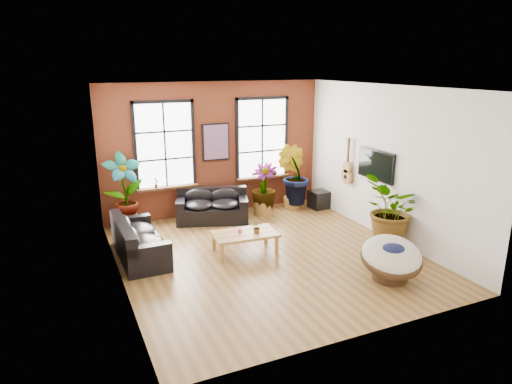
# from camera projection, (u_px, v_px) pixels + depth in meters

# --- Properties ---
(room) EXTENTS (6.04, 6.54, 3.54)m
(room) POSITION_uv_depth(u_px,v_px,m) (265.00, 174.00, 9.37)
(room) COLOR brown
(room) RESTS_ON ground
(sofa_back) EXTENTS (1.99, 1.40, 0.83)m
(sofa_back) POSITION_uv_depth(u_px,v_px,m) (212.00, 207.00, 11.77)
(sofa_back) COLOR black
(sofa_back) RESTS_ON ground
(sofa_left) EXTENTS (0.91, 2.08, 0.81)m
(sofa_left) POSITION_uv_depth(u_px,v_px,m) (137.00, 241.00, 9.52)
(sofa_left) COLOR black
(sofa_left) RESTS_ON ground
(coffee_table) EXTENTS (1.42, 0.87, 0.53)m
(coffee_table) POSITION_uv_depth(u_px,v_px,m) (245.00, 235.00, 9.79)
(coffee_table) COLOR olive
(coffee_table) RESTS_ON ground
(papasan_chair) EXTENTS (1.51, 1.51, 0.86)m
(papasan_chair) POSITION_uv_depth(u_px,v_px,m) (391.00, 258.00, 8.53)
(papasan_chair) COLOR #3F2916
(papasan_chair) RESTS_ON ground
(poster) EXTENTS (0.74, 0.06, 0.98)m
(poster) POSITION_uv_depth(u_px,v_px,m) (216.00, 142.00, 11.98)
(poster) COLOR black
(poster) RESTS_ON room
(tv_wall_unit) EXTENTS (0.13, 1.86, 1.20)m
(tv_wall_unit) POSITION_uv_depth(u_px,v_px,m) (367.00, 167.00, 10.97)
(tv_wall_unit) COLOR black
(tv_wall_unit) RESTS_ON room
(media_box) EXTENTS (0.62, 0.53, 0.49)m
(media_box) POSITION_uv_depth(u_px,v_px,m) (320.00, 199.00, 12.86)
(media_box) COLOR black
(media_box) RESTS_ON ground
(pot_back_left) EXTENTS (0.67, 0.67, 0.40)m
(pot_back_left) POSITION_uv_depth(u_px,v_px,m) (126.00, 222.00, 11.18)
(pot_back_left) COLOR olive
(pot_back_left) RESTS_ON ground
(pot_back_right) EXTENTS (0.51, 0.51, 0.34)m
(pot_back_right) POSITION_uv_depth(u_px,v_px,m) (292.00, 203.00, 12.81)
(pot_back_right) COLOR olive
(pot_back_right) RESTS_ON ground
(pot_right_wall) EXTENTS (0.64, 0.64, 0.39)m
(pot_right_wall) POSITION_uv_depth(u_px,v_px,m) (387.00, 240.00, 10.02)
(pot_right_wall) COLOR olive
(pot_right_wall) RESTS_ON ground
(pot_mid) EXTENTS (0.62, 0.62, 0.37)m
(pot_mid) POSITION_uv_depth(u_px,v_px,m) (263.00, 207.00, 12.34)
(pot_mid) COLOR olive
(pot_mid) RESTS_ON ground
(floor_plant_back_left) EXTENTS (1.05, 0.82, 1.78)m
(floor_plant_back_left) POSITION_uv_depth(u_px,v_px,m) (124.00, 189.00, 10.96)
(floor_plant_back_left) COLOR #103B0F
(floor_plant_back_left) RESTS_ON ground
(floor_plant_back_right) EXTENTS (1.11, 1.15, 1.62)m
(floor_plant_back_right) POSITION_uv_depth(u_px,v_px,m) (293.00, 175.00, 12.59)
(floor_plant_back_right) COLOR #103B0F
(floor_plant_back_right) RESTS_ON ground
(floor_plant_right_wall) EXTENTS (1.76, 1.75, 1.48)m
(floor_plant_right_wall) POSITION_uv_depth(u_px,v_px,m) (392.00, 210.00, 9.81)
(floor_plant_right_wall) COLOR #103B0F
(floor_plant_right_wall) RESTS_ON ground
(floor_plant_mid) EXTENTS (0.98, 0.98, 1.23)m
(floor_plant_mid) POSITION_uv_depth(u_px,v_px,m) (264.00, 187.00, 12.20)
(floor_plant_mid) COLOR #103B0F
(floor_plant_mid) RESTS_ON ground
(table_plant) EXTENTS (0.24, 0.21, 0.26)m
(table_plant) POSITION_uv_depth(u_px,v_px,m) (257.00, 227.00, 9.74)
(table_plant) COLOR #103B0F
(table_plant) RESTS_ON coffee_table
(sill_plant_left) EXTENTS (0.17, 0.17, 0.27)m
(sill_plant_left) POSITION_uv_depth(u_px,v_px,m) (156.00, 183.00, 11.53)
(sill_plant_left) COLOR #103B0F
(sill_plant_left) RESTS_ON room
(sill_plant_right) EXTENTS (0.19, 0.19, 0.27)m
(sill_plant_right) POSITION_uv_depth(u_px,v_px,m) (274.00, 170.00, 12.85)
(sill_plant_right) COLOR #103B0F
(sill_plant_right) RESTS_ON room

